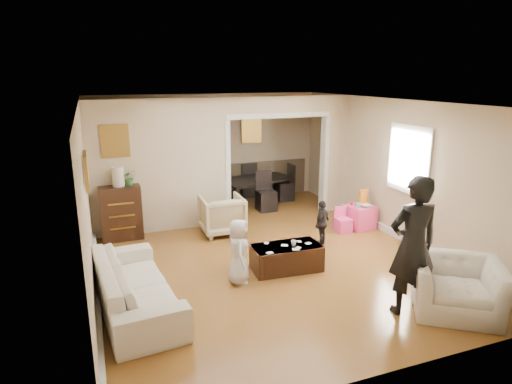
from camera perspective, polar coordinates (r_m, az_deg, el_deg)
name	(u,v)px	position (r m, az deg, el deg)	size (l,w,h in m)	color
floor	(260,252)	(7.83, 0.52, -7.80)	(7.00, 7.00, 0.00)	#A66E2A
partition_left	(161,166)	(8.79, -12.18, 3.27)	(2.75, 0.18, 2.60)	#BFAE8B
partition_right	(334,154)	(10.08, 10.04, 4.85)	(0.55, 0.18, 2.60)	#BFAE8B
partition_header	(278,105)	(9.33, 2.91, 11.22)	(2.22, 0.18, 0.35)	#BFAE8B
window_pane	(409,159)	(8.42, 19.23, 4.00)	(0.03, 0.95, 1.10)	white
framed_art_partition	(115,141)	(8.52, -17.79, 6.29)	(0.45, 0.03, 0.55)	brown
framed_art_sofa_wall	(86,170)	(6.25, -21.14, 2.62)	(0.03, 0.55, 0.40)	brown
framed_art_alcove	(251,131)	(10.91, -0.61, 7.95)	(0.45, 0.03, 0.55)	brown
sofa	(135,285)	(6.17, -15.40, -11.50)	(2.28, 0.89, 0.67)	silver
armchair_back	(222,215)	(8.66, -4.43, -2.95)	(0.80, 0.82, 0.75)	#C8B68B
armchair_front	(457,287)	(6.43, 24.54, -11.10)	(1.08, 0.95, 0.70)	silver
dresser	(121,213)	(8.68, -17.07, -2.57)	(0.75, 0.42, 1.03)	black
table_lamp	(118,177)	(8.51, -17.42, 1.90)	(0.22, 0.22, 0.36)	beige
potted_plant	(129,178)	(8.52, -16.07, 1.81)	(0.27, 0.23, 0.29)	#407835
coffee_table	(286,258)	(7.11, 3.95, -8.47)	(1.09, 0.54, 0.41)	#3A1B12
coffee_cup	(294,243)	(7.02, 4.90, -6.64)	(0.09, 0.09, 0.09)	silver
play_table	(360,217)	(9.20, 13.31, -3.15)	(0.49, 0.49, 0.47)	#FC4289
cereal_box	(363,197)	(9.24, 13.73, -0.62)	(0.20, 0.07, 0.30)	yellow
cyan_cup	(358,205)	(9.03, 13.06, -1.66)	(0.08, 0.08, 0.08)	#25BAB8
toy_block	(352,204)	(9.16, 12.37, -1.48)	(0.08, 0.06, 0.05)	red
play_bowl	(366,206)	(9.06, 14.09, -1.76)	(0.21, 0.21, 0.05)	silver
dining_table	(256,191)	(10.66, 0.01, 0.16)	(1.74, 0.97, 0.61)	black
adult_person	(413,246)	(5.97, 19.64, -6.59)	(0.67, 0.44, 1.85)	black
child_kneel_a	(239,251)	(6.58, -2.26, -7.68)	(0.48, 0.32, 0.99)	silver
child_kneel_b	(239,245)	(7.06, -2.26, -6.84)	(0.40, 0.31, 0.82)	pink
child_toddler	(322,223)	(8.11, 8.55, -3.98)	(0.49, 0.21, 0.84)	black
craft_papers	(289,246)	(7.00, 4.23, -7.04)	(0.84, 0.52, 0.00)	white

